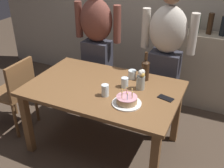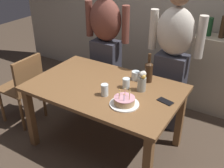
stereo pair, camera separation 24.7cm
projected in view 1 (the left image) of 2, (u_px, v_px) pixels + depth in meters
The scene contains 14 objects.
ground_plane at pixel (104, 144), 2.99m from camera, with size 10.00×10.00×0.00m, color #47382B.
back_wall at pixel (154, 0), 3.60m from camera, with size 5.20×0.10×2.60m, color #9E9384.
dining_table at pixel (103, 95), 2.68m from camera, with size 1.50×0.96×0.74m.
birthday_cake at pixel (127, 101), 2.35m from camera, with size 0.26×0.26×0.14m.
water_glass_near at pixel (105, 90), 2.46m from camera, with size 0.07×0.07×0.11m, color silver.
water_glass_far at pixel (132, 74), 2.77m from camera, with size 0.08×0.08×0.09m, color silver.
water_glass_side at pixel (125, 82), 2.61m from camera, with size 0.07×0.07×0.10m, color silver.
wine_bottle at pixel (145, 69), 2.72m from camera, with size 0.08×0.08×0.31m.
cell_phone at pixel (166, 98), 2.44m from camera, with size 0.14×0.07×0.01m, color black.
flower_vase at pixel (141, 79), 2.55m from camera, with size 0.08×0.08×0.21m.
person_man_bearded at pixel (97, 45), 3.30m from camera, with size 0.61×0.27×1.66m.
person_woman_cardigan at pixel (165, 56), 2.98m from camera, with size 0.61×0.27×1.66m.
dining_chair at pixel (16, 90), 3.03m from camera, with size 0.42×0.42×0.87m.
shelf_cabinet at pixel (208, 71), 3.48m from camera, with size 0.74×0.30×1.26m.
Camera 1 is at (1.05, -2.05, 2.03)m, focal length 42.65 mm.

